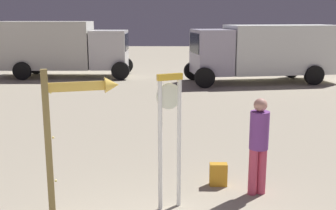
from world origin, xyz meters
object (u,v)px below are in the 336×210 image
object	(u,v)px
arrow_sign	(73,117)
person_near_clock	(259,141)
box_truck_near	(266,50)
standing_clock	(170,128)
box_truck_far	(60,47)
backpack	(218,175)

from	to	relation	value
arrow_sign	person_near_clock	world-z (taller)	arrow_sign
box_truck_near	standing_clock	bearing A→B (deg)	-107.93
standing_clock	person_near_clock	distance (m)	1.69
person_near_clock	box_truck_far	size ratio (longest dim) A/B	0.25
standing_clock	box_truck_far	distance (m)	16.22
arrow_sign	box_truck_near	xyz separation A→B (m)	(5.85, 13.75, -0.06)
standing_clock	arrow_sign	world-z (taller)	arrow_sign
arrow_sign	box_truck_near	size ratio (longest dim) A/B	0.32
arrow_sign	backpack	bearing A→B (deg)	26.23
standing_clock	person_near_clock	world-z (taller)	standing_clock
person_near_clock	box_truck_far	bearing A→B (deg)	117.32
person_near_clock	box_truck_near	world-z (taller)	box_truck_near
backpack	standing_clock	bearing A→B (deg)	-134.04
arrow_sign	backpack	size ratio (longest dim) A/B	5.49
person_near_clock	arrow_sign	bearing A→B (deg)	-165.07
box_truck_near	box_truck_far	bearing A→B (deg)	171.28
standing_clock	arrow_sign	distance (m)	1.52
arrow_sign	backpack	world-z (taller)	arrow_sign
person_near_clock	box_truck_near	xyz separation A→B (m)	(2.82, 12.94, 0.56)
person_near_clock	backpack	xyz separation A→B (m)	(-0.65, 0.36, -0.76)
box_truck_near	box_truck_far	distance (m)	10.45
person_near_clock	box_truck_far	xyz separation A→B (m)	(-7.50, 14.53, 0.60)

